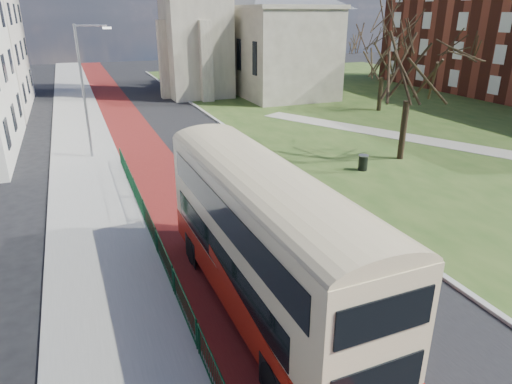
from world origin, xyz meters
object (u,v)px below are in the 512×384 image
streetlamp (85,86)px  winter_tree_near (413,52)px  bus (263,236)px  litter_bin (363,163)px  winter_tree_far (384,50)px

streetlamp → winter_tree_near: winter_tree_near is taller
bus → litter_bin: 15.05m
streetlamp → winter_tree_near: (18.07, -7.55, 1.99)m
streetlamp → bus: size_ratio=0.72×
streetlamp → winter_tree_far: bearing=12.3°
bus → litter_bin: bus is taller
bus → litter_bin: size_ratio=11.93×
winter_tree_near → winter_tree_far: size_ratio=1.20×
streetlamp → litter_bin: (14.53, -8.60, -4.09)m
winter_tree_near → winter_tree_far: 15.50m
winter_tree_near → litter_bin: winter_tree_near is taller
streetlamp → litter_bin: size_ratio=8.61×
litter_bin → winter_tree_near: bearing=16.5°
streetlamp → bus: bearing=-78.7°
bus → winter_tree_far: winter_tree_far is taller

